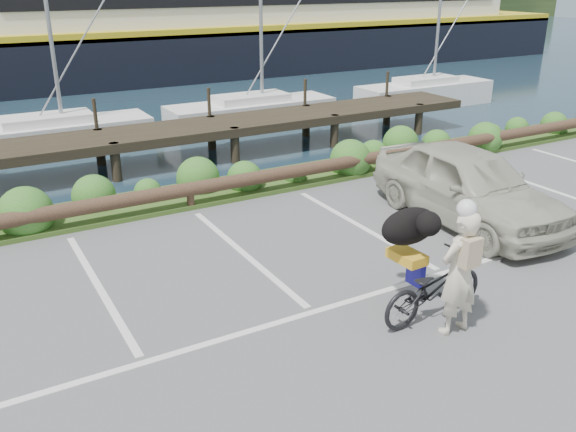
% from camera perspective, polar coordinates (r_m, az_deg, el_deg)
% --- Properties ---
extents(ground, '(72.00, 72.00, 0.00)m').
position_cam_1_polar(ground, '(9.53, 1.08, -7.94)').
color(ground, '#515153').
extents(vegetation_strip, '(34.00, 1.60, 0.10)m').
position_cam_1_polar(vegetation_strip, '(13.93, -10.10, 1.75)').
color(vegetation_strip, '#3D5B21').
rests_on(vegetation_strip, ground).
extents(log_rail, '(32.00, 0.30, 0.60)m').
position_cam_1_polar(log_rail, '(13.32, -9.05, 0.66)').
color(log_rail, '#443021').
rests_on(log_rail, ground).
extents(bicycle, '(1.87, 0.73, 0.97)m').
position_cam_1_polar(bicycle, '(9.12, 13.48, -6.58)').
color(bicycle, black).
rests_on(bicycle, ground).
extents(cyclist, '(0.69, 0.47, 1.83)m').
position_cam_1_polar(cyclist, '(8.68, 15.73, -5.14)').
color(cyclist, beige).
rests_on(cyclist, ground).
extents(dog, '(0.52, 0.99, 0.56)m').
position_cam_1_polar(dog, '(9.17, 11.28, -0.94)').
color(dog, black).
rests_on(dog, bicycle).
extents(parked_car, '(2.09, 4.67, 1.56)m').
position_cam_1_polar(parked_car, '(12.77, 16.48, 2.81)').
color(parked_car, '#B1B09C').
rests_on(parked_car, ground).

